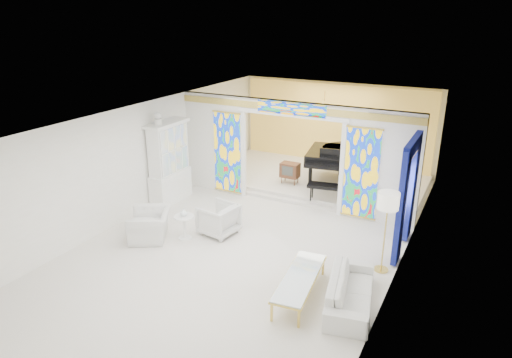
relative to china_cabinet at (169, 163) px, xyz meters
The scene contains 24 objects.
floor 3.47m from the china_cabinet, 10.50° to the right, with size 12.00×12.00×0.00m, color silver.
ceiling 3.75m from the china_cabinet, 10.50° to the right, with size 7.00×12.00×0.02m, color white.
wall_back 6.30m from the china_cabinet, 59.24° to the left, with size 7.00×0.02×3.00m, color white.
wall_front 7.35m from the china_cabinet, 64.01° to the right, with size 7.00×0.02×3.00m, color white.
wall_left 0.74m from the china_cabinet, 115.42° to the right, with size 0.02×12.00×3.00m, color white.
wall_right 6.75m from the china_cabinet, ahead, with size 0.02×12.00×3.00m, color white.
partition_wall 3.54m from the china_cabinet, 23.50° to the left, with size 7.00×0.22×3.00m.
stained_glass_left 1.76m from the china_cabinet, 47.47° to the left, with size 0.90×0.04×2.40m, color gold.
stained_glass_right 5.41m from the china_cabinet, 13.85° to the left, with size 0.90×0.04×2.40m, color gold.
stained_glass_transom 3.84m from the china_cabinet, 21.91° to the left, with size 2.00×0.04×0.34m, color gold.
alcove_platform 4.88m from the china_cabinet, 47.45° to the left, with size 6.80×3.80×0.18m, color silver.
gold_curtain_back 6.19m from the china_cabinet, 58.67° to the left, with size 6.70×0.10×2.90m, color #FFD758.
chandelier 5.02m from the china_cabinet, 44.89° to the left, with size 0.48×0.48×0.30m, color gold.
blue_drapes 6.63m from the china_cabinet, ahead, with size 0.14×1.85×2.65m.
china_cabinet is the anchor object (origin of this frame).
armchair_left 2.51m from the china_cabinet, 64.94° to the right, with size 1.08×0.95×0.70m, color white.
armchair_right 2.75m from the china_cabinet, 26.12° to the right, with size 0.84×0.86×0.78m, color white.
sofa 6.73m from the china_cabinet, 22.40° to the right, with size 2.03×0.79×0.59m, color white.
side_table 2.63m from the china_cabinet, 45.20° to the right, with size 0.63×0.63×0.61m.
vase 2.56m from the china_cabinet, 45.20° to the right, with size 0.18×0.18×0.19m, color white.
coffee_table 5.93m from the china_cabinet, 27.73° to the right, with size 0.83×2.05×0.44m.
floor_lamp 6.51m from the china_cabinet, ahead, with size 0.45×0.45×1.81m.
grand_piano 5.30m from the china_cabinet, 40.75° to the left, with size 2.16×3.33×1.24m.
tv_console 3.74m from the china_cabinet, 43.16° to the left, with size 0.57×0.40×0.66m.
Camera 1 is at (4.76, -9.31, 5.28)m, focal length 32.00 mm.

